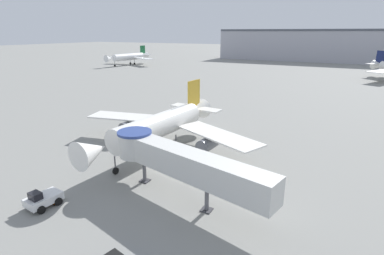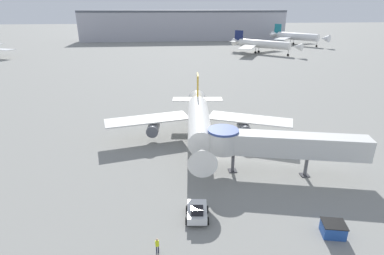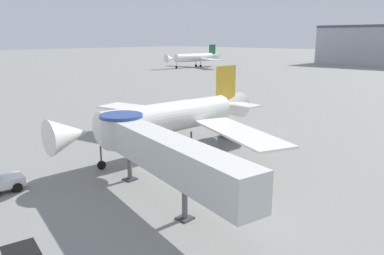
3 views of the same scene
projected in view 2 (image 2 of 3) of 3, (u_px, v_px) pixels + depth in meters
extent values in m
plane|color=gray|center=(220.00, 156.00, 45.37)|extent=(800.00, 800.00, 0.00)
cylinder|color=white|center=(199.00, 121.00, 47.05)|extent=(5.24, 17.53, 3.51)
cone|color=white|center=(202.00, 157.00, 35.95)|extent=(3.88, 4.20, 3.51)
cone|color=white|center=(197.00, 103.00, 56.20)|extent=(4.02, 5.59, 3.51)
cube|color=white|center=(147.00, 119.00, 49.68)|extent=(14.22, 7.01, 0.22)
cube|color=white|center=(250.00, 119.00, 49.80)|extent=(14.18, 9.37, 0.22)
cube|color=gold|center=(198.00, 87.00, 54.78)|extent=(0.59, 3.44, 4.56)
cube|color=white|center=(197.00, 99.00, 56.21)|extent=(9.47, 3.33, 0.18)
cylinder|color=#565960|center=(153.00, 128.00, 49.16)|extent=(2.27, 3.61, 1.93)
cylinder|color=#565960|center=(244.00, 128.00, 49.27)|extent=(2.27, 3.61, 1.93)
cylinder|color=#4C4C51|center=(201.00, 164.00, 39.98)|extent=(0.18, 0.18, 2.02)
cylinder|color=black|center=(201.00, 170.00, 40.36)|extent=(0.35, 0.92, 0.90)
cylinder|color=#4C4C51|center=(189.00, 132.00, 50.08)|extent=(0.22, 0.22, 2.02)
cylinder|color=black|center=(189.00, 138.00, 50.45)|extent=(0.49, 0.94, 0.90)
cylinder|color=#4C4C51|center=(208.00, 132.00, 50.10)|extent=(0.22, 0.22, 2.02)
cylinder|color=black|center=(208.00, 138.00, 50.48)|extent=(0.49, 0.94, 0.90)
cube|color=silver|center=(294.00, 145.00, 38.58)|extent=(18.53, 6.82, 2.80)
cylinder|color=silver|center=(223.00, 141.00, 39.66)|extent=(3.90, 3.90, 2.80)
cylinder|color=navy|center=(223.00, 130.00, 39.08)|extent=(4.10, 4.10, 0.30)
cylinder|color=#56565B|center=(233.00, 161.00, 40.57)|extent=(0.44, 0.44, 3.00)
cube|color=#333338|center=(232.00, 171.00, 41.11)|extent=(1.10, 1.10, 0.12)
cylinder|color=#56565B|center=(306.00, 166.00, 39.45)|extent=(0.44, 0.44, 3.00)
cube|color=#333338|center=(305.00, 175.00, 39.99)|extent=(1.10, 1.10, 0.12)
cube|color=silver|center=(197.00, 212.00, 31.62)|extent=(2.45, 3.63, 0.80)
cube|color=black|center=(197.00, 211.00, 30.63)|extent=(1.34, 1.10, 0.72)
cylinder|color=black|center=(187.00, 221.00, 30.91)|extent=(0.42, 0.85, 0.82)
cylinder|color=black|center=(207.00, 221.00, 30.89)|extent=(0.42, 0.85, 0.82)
cylinder|color=black|center=(187.00, 209.00, 32.65)|extent=(0.42, 0.85, 0.82)
cylinder|color=black|center=(207.00, 209.00, 32.64)|extent=(0.42, 0.85, 0.82)
cube|color=#234C9E|center=(333.00, 229.00, 29.34)|extent=(2.43, 2.18, 1.32)
cube|color=black|center=(334.00, 224.00, 29.08)|extent=(2.57, 2.31, 0.08)
cube|color=black|center=(202.00, 213.00, 32.67)|extent=(0.45, 0.45, 0.04)
cone|color=orange|center=(202.00, 210.00, 32.53)|extent=(0.31, 0.31, 0.71)
cylinder|color=white|center=(202.00, 210.00, 32.50)|extent=(0.17, 0.17, 0.08)
cube|color=black|center=(270.00, 141.00, 50.43)|extent=(0.40, 0.40, 0.04)
cone|color=orange|center=(270.00, 139.00, 50.31)|extent=(0.28, 0.28, 0.63)
cylinder|color=white|center=(270.00, 138.00, 50.28)|extent=(0.15, 0.15, 0.08)
cylinder|color=#1E2338|center=(157.00, 250.00, 27.23)|extent=(0.12, 0.12, 0.80)
cylinder|color=#1E2338|center=(158.00, 249.00, 27.28)|extent=(0.12, 0.12, 0.80)
cube|color=#D1E019|center=(157.00, 243.00, 26.99)|extent=(0.35, 0.25, 0.63)
sphere|color=tan|center=(157.00, 240.00, 26.83)|extent=(0.22, 0.22, 0.22)
cylinder|color=white|center=(298.00, 36.00, 175.42)|extent=(18.16, 22.73, 4.15)
cone|color=white|center=(325.00, 38.00, 164.11)|extent=(6.04, 6.14, 4.15)
cone|color=white|center=(277.00, 35.00, 185.02)|extent=(7.02, 7.48, 4.15)
cube|color=white|center=(283.00, 38.00, 171.47)|extent=(14.40, 16.84, 0.22)
cube|color=white|center=(301.00, 36.00, 184.47)|extent=(17.59, 10.64, 0.22)
cube|color=#19707F|center=(278.00, 29.00, 183.41)|extent=(2.95, 3.91, 5.40)
cube|color=white|center=(276.00, 34.00, 184.96)|extent=(11.06, 9.31, 0.18)
cylinder|color=#4C4C51|center=(317.00, 44.00, 168.19)|extent=(0.18, 0.18, 2.39)
cylinder|color=black|center=(316.00, 46.00, 168.63)|extent=(0.86, 1.04, 1.10)
cylinder|color=#4C4C51|center=(290.00, 42.00, 177.62)|extent=(0.22, 0.22, 2.39)
cylinder|color=black|center=(290.00, 44.00, 178.07)|extent=(0.97, 1.12, 1.10)
cylinder|color=#4C4C51|center=(294.00, 42.00, 179.96)|extent=(0.22, 0.22, 2.39)
cylinder|color=black|center=(293.00, 44.00, 180.40)|extent=(0.97, 1.12, 1.10)
cylinder|color=white|center=(264.00, 44.00, 142.93)|extent=(20.88, 20.73, 3.70)
cone|color=white|center=(298.00, 47.00, 133.48)|extent=(5.49, 5.49, 3.70)
cone|color=white|center=(238.00, 42.00, 151.10)|extent=(6.54, 6.53, 3.70)
cube|color=white|center=(248.00, 47.00, 137.86)|extent=(12.30, 16.93, 0.22)
cube|color=white|center=(267.00, 43.00, 152.25)|extent=(16.91, 12.41, 0.22)
cube|color=#141E4C|center=(239.00, 35.00, 149.70)|extent=(3.43, 3.40, 4.80)
cube|color=white|center=(238.00, 41.00, 151.02)|extent=(9.99, 10.05, 0.18)
cylinder|color=#4C4C51|center=(288.00, 53.00, 136.85)|extent=(0.18, 0.18, 2.12)
cylinder|color=black|center=(288.00, 55.00, 137.25)|extent=(0.96, 0.96, 1.10)
cylinder|color=#4C4C51|center=(256.00, 50.00, 144.67)|extent=(0.22, 0.22, 2.12)
cylinder|color=black|center=(255.00, 52.00, 145.06)|extent=(1.06, 1.06, 1.10)
cylinder|color=#4C4C51|center=(259.00, 49.00, 147.08)|extent=(0.22, 0.22, 2.12)
cylinder|color=black|center=(259.00, 52.00, 147.48)|extent=(1.06, 1.06, 1.10)
cube|color=#A8A8B2|center=(183.00, 26.00, 204.31)|extent=(134.98, 23.52, 17.86)
cube|color=#4C515B|center=(183.00, 11.00, 200.75)|extent=(134.98, 23.99, 1.20)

